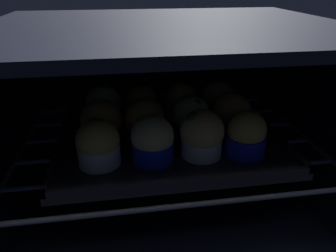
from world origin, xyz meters
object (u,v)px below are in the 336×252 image
(muffin_row0_col1, at_px, (153,140))
(muffin_row1_col2, at_px, (191,118))
(muffin_row2_col0, at_px, (104,106))
(muffin_row2_col1, at_px, (141,105))
(muffin_row1_col3, at_px, (231,115))
(muffin_row1_col0, at_px, (101,124))
(muffin_row0_col2, at_px, (202,135))
(muffin_row2_col3, at_px, (217,101))
(baking_tray, at_px, (168,138))
(muffin_row0_col3, at_px, (246,135))
(muffin_row1_col1, at_px, (145,121))
(muffin_row2_col2, at_px, (181,102))
(muffin_row0_col0, at_px, (98,145))

(muffin_row0_col1, distance_m, muffin_row1_col2, 0.11)
(muffin_row2_col0, xyz_separation_m, muffin_row2_col1, (0.08, 0.00, -0.00))
(muffin_row1_col3, bearing_deg, muffin_row1_col0, -179.95)
(muffin_row0_col2, distance_m, muffin_row1_col3, 0.11)
(muffin_row2_col3, bearing_deg, muffin_row1_col2, -132.86)
(baking_tray, distance_m, muffin_row0_col3, 0.15)
(muffin_row1_col1, distance_m, muffin_row2_col1, 0.09)
(muffin_row2_col1, height_order, muffin_row2_col2, muffin_row2_col2)
(muffin_row2_col3, bearing_deg, muffin_row0_col3, -89.94)
(muffin_row1_col3, bearing_deg, muffin_row2_col3, 90.59)
(muffin_row1_col3, relative_size, muffin_row2_col3, 1.04)
(muffin_row0_col1, bearing_deg, muffin_row0_col2, 1.82)
(muffin_row2_col0, distance_m, muffin_row2_col3, 0.24)
(muffin_row1_col3, relative_size, muffin_row2_col2, 1.06)
(muffin_row2_col1, bearing_deg, muffin_row0_col1, -88.19)
(muffin_row2_col2, bearing_deg, muffin_row0_col1, -115.43)
(baking_tray, xyz_separation_m, muffin_row1_col2, (0.04, -0.00, 0.04))
(muffin_row0_col1, height_order, muffin_row2_col0, muffin_row2_col0)
(muffin_row0_col2, relative_size, muffin_row1_col3, 1.02)
(muffin_row0_col0, bearing_deg, muffin_row0_col2, 0.28)
(baking_tray, xyz_separation_m, muffin_row1_col3, (0.12, -0.00, 0.04))
(muffin_row1_col2, bearing_deg, muffin_row1_col0, -179.03)
(baking_tray, bearing_deg, muffin_row2_col2, 64.25)
(muffin_row1_col2, bearing_deg, muffin_row0_col0, -155.02)
(baking_tray, bearing_deg, muffin_row1_col0, -178.34)
(muffin_row0_col2, bearing_deg, muffin_row1_col0, 155.64)
(muffin_row0_col2, bearing_deg, muffin_row1_col3, 44.52)
(muffin_row0_col1, distance_m, muffin_row2_col1, 0.16)
(muffin_row2_col3, bearing_deg, muffin_row1_col3, -89.41)
(muffin_row2_col1, bearing_deg, muffin_row2_col0, -179.20)
(muffin_row0_col1, distance_m, muffin_row2_col0, 0.18)
(muffin_row1_col0, bearing_deg, muffin_row2_col0, 88.66)
(muffin_row0_col1, distance_m, muffin_row2_col3, 0.22)
(muffin_row0_col1, relative_size, muffin_row1_col3, 0.98)
(baking_tray, distance_m, muffin_row2_col2, 0.10)
(muffin_row0_col0, xyz_separation_m, muffin_row1_col0, (0.00, 0.07, 0.00))
(muffin_row0_col2, xyz_separation_m, muffin_row0_col3, (0.07, -0.01, -0.00))
(muffin_row1_col1, xyz_separation_m, muffin_row2_col3, (0.16, 0.08, -0.00))
(baking_tray, distance_m, muffin_row0_col0, 0.15)
(muffin_row2_col0, bearing_deg, muffin_row1_col2, -27.01)
(muffin_row1_col2, relative_size, muffin_row2_col1, 1.03)
(muffin_row1_col1, height_order, muffin_row2_col3, muffin_row1_col1)
(muffin_row0_col1, bearing_deg, baking_tray, 64.90)
(muffin_row1_col0, relative_size, muffin_row2_col1, 1.07)
(muffin_row0_col2, relative_size, muffin_row2_col1, 1.09)
(muffin_row1_col0, relative_size, muffin_row1_col2, 1.04)
(muffin_row2_col1, relative_size, muffin_row2_col2, 0.99)
(baking_tray, height_order, muffin_row0_col3, muffin_row0_col3)
(muffin_row1_col3, height_order, muffin_row2_col3, muffin_row1_col3)
(muffin_row0_col3, bearing_deg, muffin_row0_col1, 178.98)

